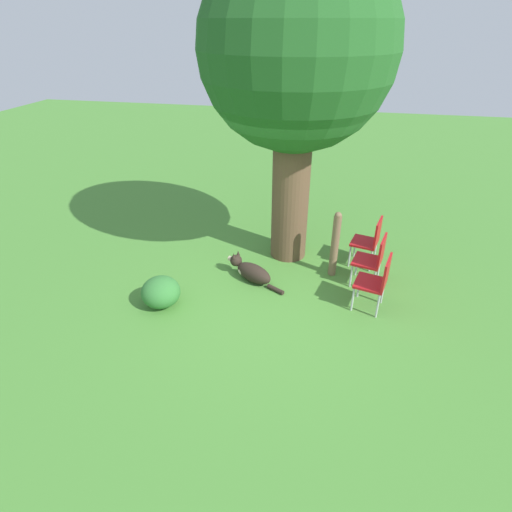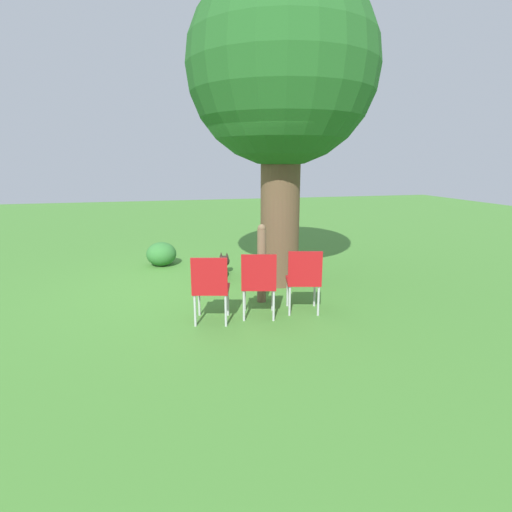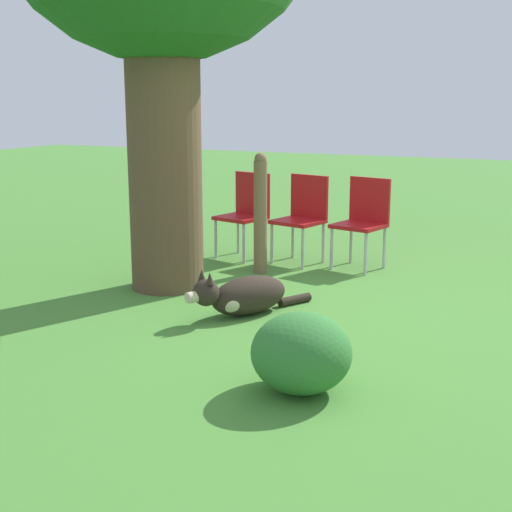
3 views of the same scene
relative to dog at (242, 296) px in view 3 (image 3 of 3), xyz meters
The scene contains 7 objects.
ground_plane 0.48m from the dog, 27.01° to the right, with size 30.00×30.00×0.00m, color #478433.
dog is the anchor object (origin of this frame).
fence_post 1.44m from the dog, 18.75° to the left, with size 0.13×0.13×1.14m.
red_chair_0 2.00m from the dog, 11.01° to the right, with size 0.51×0.53×0.88m.
red_chair_1 1.96m from the dog, ahead, with size 0.51×0.53×0.88m.
red_chair_2 2.10m from the dog, 24.86° to the left, with size 0.51×0.53×0.88m.
low_shrub 1.50m from the dog, 141.15° to the right, with size 0.58×0.58×0.46m.
Camera 3 is at (-5.14, -2.10, 1.65)m, focal length 50.00 mm.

